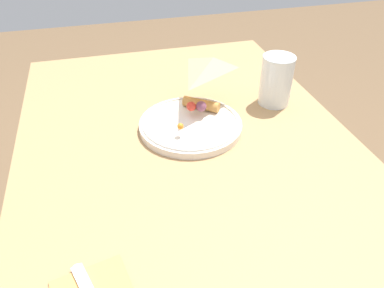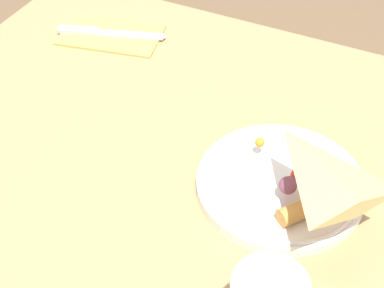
{
  "view_description": "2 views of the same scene",
  "coord_description": "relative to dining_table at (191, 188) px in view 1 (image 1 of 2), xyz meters",
  "views": [
    {
      "loc": [
        -0.6,
        0.16,
        1.18
      ],
      "look_at": [
        -0.07,
        0.02,
        0.78
      ],
      "focal_mm": 35.0,
      "sensor_mm": 36.0,
      "label": 1
    },
    {
      "loc": [
        0.2,
        -0.56,
        1.31
      ],
      "look_at": [
        -0.05,
        -0.03,
        0.75
      ],
      "focal_mm": 55.0,
      "sensor_mm": 36.0,
      "label": 2
    }
  ],
  "objects": [
    {
      "name": "plate_pizza",
      "position": [
        0.08,
        -0.02,
        0.13
      ],
      "size": [
        0.23,
        0.23,
        0.06
      ],
      "color": "silver",
      "rests_on": "dining_table"
    },
    {
      "name": "milk_glass",
      "position": [
        0.13,
        -0.25,
        0.17
      ],
      "size": [
        0.08,
        0.08,
        0.12
      ],
      "color": "white",
      "rests_on": "dining_table"
    },
    {
      "name": "dining_table",
      "position": [
        0.0,
        0.0,
        0.0
      ],
      "size": [
        1.08,
        0.72,
        0.71
      ],
      "color": "#A87F51",
      "rests_on": "ground_plane"
    }
  ]
}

